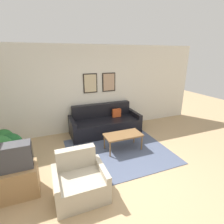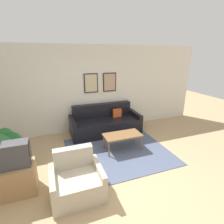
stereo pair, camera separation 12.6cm
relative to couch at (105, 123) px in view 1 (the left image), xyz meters
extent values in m
plane|color=tan|center=(-0.46, -2.36, -0.31)|extent=(16.00, 16.00, 0.00)
cube|color=#4C5670|center=(-0.06, -1.23, -0.30)|extent=(2.54, 2.22, 0.01)
cube|color=silver|center=(-0.46, 0.47, 1.04)|extent=(8.00, 0.06, 2.70)
cube|color=black|center=(-0.31, 0.42, 1.24)|extent=(0.44, 0.03, 0.60)
cube|color=#CCB78E|center=(-0.31, 0.40, 1.24)|extent=(0.38, 0.01, 0.54)
cube|color=black|center=(0.31, 0.42, 1.24)|extent=(0.44, 0.03, 0.60)
cube|color=tan|center=(0.31, 0.40, 1.24)|extent=(0.38, 0.01, 0.54)
cube|color=black|center=(0.00, -0.05, -0.08)|extent=(1.94, 0.90, 0.46)
cube|color=black|center=(0.00, 0.30, 0.37)|extent=(1.94, 0.20, 0.43)
cube|color=black|center=(-1.03, -0.05, -0.01)|extent=(0.12, 0.90, 0.60)
cube|color=black|center=(1.02, -0.05, -0.01)|extent=(0.12, 0.90, 0.60)
cube|color=#D15123|center=(0.43, 0.06, 0.28)|extent=(0.28, 0.10, 0.28)
cube|color=brown|center=(0.09, -1.19, 0.11)|extent=(0.97, 0.49, 0.04)
cylinder|color=brown|center=(-0.36, -1.40, -0.11)|extent=(0.04, 0.04, 0.40)
cylinder|color=brown|center=(0.53, -1.40, -0.11)|extent=(0.04, 0.04, 0.40)
cylinder|color=brown|center=(-0.36, -0.98, -0.11)|extent=(0.04, 0.04, 0.40)
cylinder|color=brown|center=(0.53, -0.98, -0.11)|extent=(0.04, 0.04, 0.40)
cube|color=#A87F51|center=(-2.35, -1.92, -0.03)|extent=(0.76, 0.46, 0.55)
cube|color=#424247|center=(-2.35, -1.92, 0.47)|extent=(0.68, 0.28, 0.45)
cube|color=black|center=(-2.01, -1.92, 0.47)|extent=(0.01, 0.23, 0.35)
cube|color=#B2A893|center=(-1.29, -2.36, -0.10)|extent=(0.71, 0.76, 0.41)
cube|color=#B2A893|center=(-1.29, -2.06, 0.29)|extent=(0.71, 0.16, 0.39)
cube|color=#B2A893|center=(-1.69, -2.36, -0.04)|extent=(0.09, 0.76, 0.53)
cube|color=#B2A893|center=(-0.89, -2.36, -0.04)|extent=(0.09, 0.76, 0.53)
cylinder|color=beige|center=(-2.64, -1.49, -0.19)|extent=(0.22, 0.22, 0.22)
cylinder|color=#51381E|center=(-2.64, -1.49, 0.02)|extent=(0.04, 0.04, 0.19)
cylinder|color=slate|center=(-2.70, -0.58, -0.20)|extent=(0.27, 0.27, 0.21)
cylinder|color=#51381E|center=(-2.70, -0.58, -0.03)|extent=(0.04, 0.04, 0.14)
sphere|color=#28662D|center=(-2.70, -0.58, 0.24)|extent=(0.46, 0.46, 0.46)
cylinder|color=slate|center=(-2.50, -0.94, -0.22)|extent=(0.27, 0.27, 0.17)
cylinder|color=#51381E|center=(-2.50, -0.94, -0.06)|extent=(0.04, 0.04, 0.15)
sphere|color=#1E5628|center=(-2.50, -0.94, 0.23)|extent=(0.51, 0.51, 0.51)
camera|label=1|loc=(-1.71, -4.89, 2.11)|focal=28.00mm
camera|label=2|loc=(-1.59, -4.94, 2.11)|focal=28.00mm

